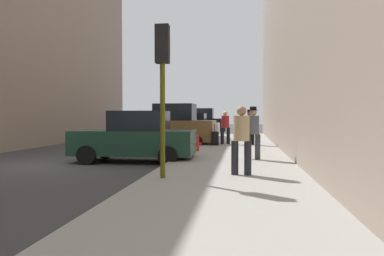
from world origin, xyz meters
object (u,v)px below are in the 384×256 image
parked_silver_sedan (190,127)px  traffic_light (163,67)px  parked_black_suv (199,122)px  parked_dark_green_sedan (135,138)px  pedestrian_in_tan_coat (241,137)px  parked_bronze_suv (172,127)px  pedestrian_with_beanie (253,130)px  pedestrian_with_fedora (250,125)px  rolling_suitcase (215,138)px  fire_hydrant (196,142)px  pedestrian_in_red_jacket (225,126)px

parked_silver_sedan → traffic_light: traffic_light is taller
parked_black_suv → parked_dark_green_sedan: bearing=-90.0°
parked_dark_green_sedan → parked_silver_sedan: (-0.00, 13.57, 0.00)m
parked_black_suv → traffic_light: 23.61m
parked_dark_green_sedan → pedestrian_in_tan_coat: size_ratio=2.48×
parked_bronze_suv → pedestrian_with_beanie: parked_bronze_suv is taller
parked_silver_sedan → traffic_light: 17.81m
parked_black_suv → pedestrian_with_fedora: bearing=-72.8°
pedestrian_in_tan_coat → parked_silver_sedan: bearing=102.3°
parked_bronze_suv → rolling_suitcase: size_ratio=4.49×
parked_black_suv → rolling_suitcase: parked_black_suv is taller
parked_dark_green_sedan → pedestrian_with_fedora: pedestrian_with_fedora is taller
pedestrian_with_beanie → parked_bronze_suv: bearing=120.8°
parked_black_suv → fire_hydrant: bearing=-83.8°
fire_hydrant → pedestrian_in_red_jacket: size_ratio=0.41×
pedestrian_in_tan_coat → fire_hydrant: bearing=107.0°
parked_bronze_suv → pedestrian_with_fedora: parked_bronze_suv is taller
parked_silver_sedan → fire_hydrant: (1.80, -10.75, -0.35)m
traffic_light → pedestrian_with_fedora: 10.74m
parked_black_suv → pedestrian_in_red_jacket: bearing=-77.5°
pedestrian_with_fedora → rolling_suitcase: pedestrian_with_fedora is taller
rolling_suitcase → pedestrian_in_tan_coat: bearing=-81.7°
parked_silver_sedan → parked_black_suv: parked_black_suv is taller
pedestrian_in_red_jacket → pedestrian_in_tan_coat: bearing=-85.1°
traffic_light → pedestrian_with_fedora: size_ratio=2.03×
parked_black_suv → pedestrian_with_fedora: 13.70m
pedestrian_in_red_jacket → traffic_light: bearing=-95.2°
pedestrian_with_fedora → pedestrian_in_tan_coat: (-0.37, -9.68, -0.03)m
rolling_suitcase → traffic_light: bearing=-92.7°
parked_bronze_suv → traffic_light: (1.85, -10.91, 1.73)m
parked_bronze_suv → parked_black_suv: size_ratio=1.01×
parked_silver_sedan → fire_hydrant: 10.90m
traffic_light → parked_silver_sedan: bearing=96.0°
fire_hydrant → pedestrian_with_fedora: size_ratio=0.40×
fire_hydrant → traffic_light: 7.23m
pedestrian_in_tan_coat → rolling_suitcase: pedestrian_in_tan_coat is taller
parked_silver_sedan → pedestrian_with_fedora: pedestrian_with_fedora is taller
parked_bronze_suv → parked_black_suv: bearing=90.0°
parked_dark_green_sedan → parked_silver_sedan: size_ratio=1.00×
parked_bronze_suv → parked_silver_sedan: size_ratio=1.10×
parked_silver_sedan → pedestrian_with_beanie: size_ratio=2.39×
parked_silver_sedan → fire_hydrant: size_ratio=6.03×
pedestrian_in_tan_coat → pedestrian_with_beanie: bearing=83.7°
traffic_light → pedestrian_with_fedora: (2.21, 10.39, -1.62)m
pedestrian_in_tan_coat → rolling_suitcase: (-1.37, 9.34, -0.61)m
parked_black_suv → rolling_suitcase: bearing=-80.2°
parked_dark_green_sedan → parked_black_suv: size_ratio=0.92×
parked_dark_green_sedan → traffic_light: bearing=-65.4°
parked_bronze_suv → pedestrian_in_red_jacket: size_ratio=2.73×
pedestrian_in_red_jacket → pedestrian_with_fedora: size_ratio=0.96×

